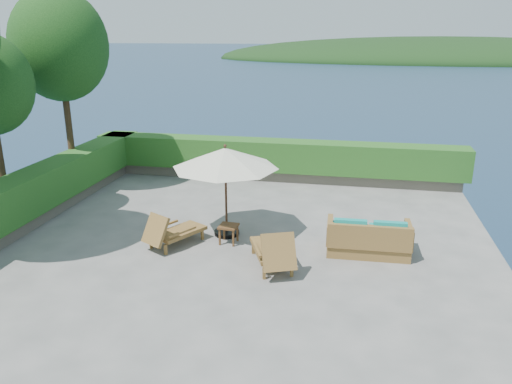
% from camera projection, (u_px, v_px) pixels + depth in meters
% --- Properties ---
extents(ground, '(12.00, 12.00, 0.00)m').
position_uv_depth(ground, '(237.00, 246.00, 11.74)').
color(ground, gray).
rests_on(ground, ground).
extents(foundation, '(12.00, 12.00, 3.00)m').
position_uv_depth(foundation, '(238.00, 304.00, 12.22)').
color(foundation, '#544D42').
rests_on(foundation, ocean).
extents(ocean, '(600.00, 600.00, 0.00)m').
position_uv_depth(ocean, '(238.00, 354.00, 12.67)').
color(ocean, '#152543').
rests_on(ocean, ground).
extents(offshore_island, '(126.00, 57.60, 12.60)m').
position_uv_depth(offshore_island, '(440.00, 60.00, 138.68)').
color(offshore_island, black).
rests_on(offshore_island, ocean).
extents(planter_wall_far, '(12.00, 0.60, 0.36)m').
position_uv_depth(planter_wall_far, '(275.00, 174.00, 16.91)').
color(planter_wall_far, '#6B6356').
rests_on(planter_wall_far, ground).
extents(planter_wall_left, '(0.60, 12.00, 0.36)m').
position_uv_depth(planter_wall_left, '(23.00, 222.00, 12.72)').
color(planter_wall_left, '#6B6356').
rests_on(planter_wall_left, ground).
extents(hedge_far, '(12.40, 0.90, 1.00)m').
position_uv_depth(hedge_far, '(275.00, 155.00, 16.71)').
color(hedge_far, '#154918').
rests_on(hedge_far, planter_wall_far).
extents(hedge_left, '(0.90, 12.40, 1.00)m').
position_uv_depth(hedge_left, '(20.00, 197.00, 12.51)').
color(hedge_left, '#154918').
rests_on(hedge_left, planter_wall_left).
extents(tree_far, '(2.80, 2.80, 6.03)m').
position_uv_depth(tree_far, '(59.00, 46.00, 14.48)').
color(tree_far, '#47301B').
rests_on(tree_far, ground).
extents(patio_umbrella, '(2.80, 2.80, 2.29)m').
position_uv_depth(patio_umbrella, '(225.00, 159.00, 11.81)').
color(patio_umbrella, black).
rests_on(patio_umbrella, ground).
extents(lounge_left, '(1.29, 1.63, 0.88)m').
position_uv_depth(lounge_left, '(172.00, 231.00, 11.64)').
color(lounge_left, brown).
rests_on(lounge_left, ground).
extents(lounge_right, '(1.25, 1.80, 0.96)m').
position_uv_depth(lounge_right, '(273.00, 250.00, 10.55)').
color(lounge_right, brown).
rests_on(lounge_right, ground).
extents(side_table, '(0.45, 0.45, 0.46)m').
position_uv_depth(side_table, '(229.00, 228.00, 11.79)').
color(side_table, brown).
rests_on(side_table, ground).
extents(wicker_loveseat, '(1.88, 1.00, 0.91)m').
position_uv_depth(wicker_loveseat, '(368.00, 240.00, 11.21)').
color(wicker_loveseat, brown).
rests_on(wicker_loveseat, ground).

